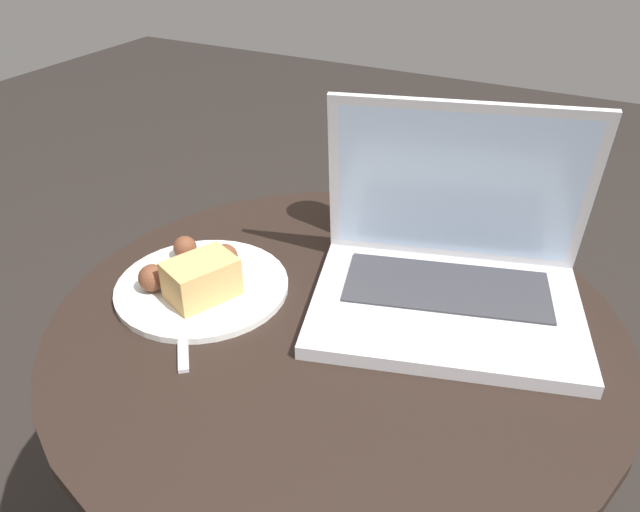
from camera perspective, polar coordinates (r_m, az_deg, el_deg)
table at (r=0.89m, az=1.27°, el=-14.18°), size 0.71×0.71×0.56m
laptop at (r=0.80m, az=11.76°, el=-0.95°), size 0.39×0.32×0.25m
beer_glass at (r=0.91m, az=4.82°, el=7.03°), size 0.07×0.07×0.19m
snack_plate at (r=0.83m, az=-10.93°, el=-2.21°), size 0.23×0.23×0.06m
fork at (r=0.80m, az=-12.48°, el=-5.12°), size 0.13×0.16×0.00m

